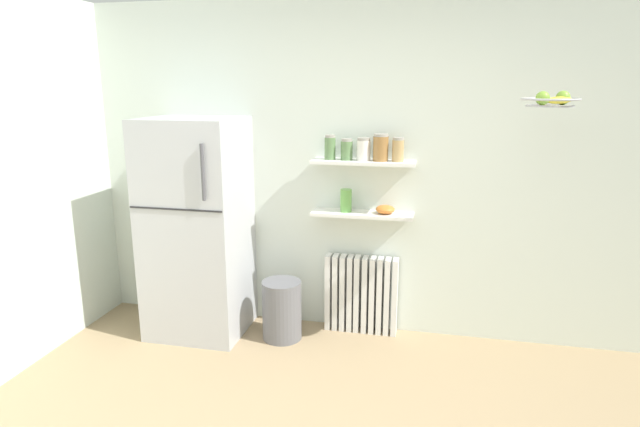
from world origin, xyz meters
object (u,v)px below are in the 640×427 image
(storage_jar_2, at_px, (364,149))
(storage_jar_4, at_px, (398,150))
(vase, at_px, (346,201))
(storage_jar_1, at_px, (347,150))
(shelf_bowl, at_px, (385,209))
(storage_jar_3, at_px, (381,148))
(trash_bin, at_px, (282,310))
(radiator, at_px, (361,294))
(refrigerator, at_px, (197,228))
(storage_jar_0, at_px, (330,147))
(hanging_fruit_basket, at_px, (551,100))

(storage_jar_2, distance_m, storage_jar_4, 0.26)
(storage_jar_2, xyz_separation_m, storage_jar_4, (0.26, 0.00, 0.00))
(vase, bearing_deg, storage_jar_1, -0.00)
(storage_jar_2, height_order, shelf_bowl, storage_jar_2)
(storage_jar_3, bearing_deg, storage_jar_2, -180.00)
(trash_bin, bearing_deg, radiator, 23.85)
(storage_jar_4, bearing_deg, shelf_bowl, 180.00)
(refrigerator, bearing_deg, shelf_bowl, 8.50)
(storage_jar_0, distance_m, hanging_fruit_basket, 1.56)
(storage_jar_3, bearing_deg, radiator, 166.81)
(storage_jar_0, relative_size, trash_bin, 0.39)
(radiator, xyz_separation_m, trash_bin, (-0.59, -0.26, -0.08))
(radiator, xyz_separation_m, storage_jar_1, (-0.13, -0.03, 1.17))
(storage_jar_0, xyz_separation_m, storage_jar_2, (0.26, -0.00, -0.01))
(vase, distance_m, hanging_fruit_basket, 1.59)
(shelf_bowl, bearing_deg, storage_jar_3, 180.00)
(trash_bin, bearing_deg, hanging_fruit_basket, -4.64)
(storage_jar_3, distance_m, trash_bin, 1.48)
(storage_jar_1, xyz_separation_m, hanging_fruit_basket, (1.34, -0.38, 0.39))
(storage_jar_0, distance_m, storage_jar_4, 0.51)
(storage_jar_2, height_order, storage_jar_4, storage_jar_4)
(storage_jar_0, bearing_deg, trash_bin, -145.34)
(storage_jar_4, xyz_separation_m, hanging_fruit_basket, (0.95, -0.38, 0.38))
(radiator, height_order, vase, vase)
(radiator, height_order, storage_jar_1, storage_jar_1)
(radiator, distance_m, storage_jar_3, 1.20)
(vase, bearing_deg, storage_jar_2, -0.00)
(refrigerator, distance_m, storage_jar_4, 1.68)
(storage_jar_4, height_order, vase, storage_jar_4)
(storage_jar_2, distance_m, trash_bin, 1.40)
(trash_bin, bearing_deg, storage_jar_4, 15.26)
(storage_jar_3, bearing_deg, trash_bin, -162.18)
(refrigerator, relative_size, shelf_bowl, 11.82)
(shelf_bowl, distance_m, hanging_fruit_basket, 1.38)
(storage_jar_0, relative_size, hanging_fruit_basket, 0.53)
(vase, xyz_separation_m, trash_bin, (-0.46, -0.23, -0.85))
(refrigerator, height_order, vase, refrigerator)
(radiator, height_order, storage_jar_3, storage_jar_3)
(storage_jar_0, height_order, storage_jar_3, storage_jar_3)
(vase, distance_m, trash_bin, 1.00)
(storage_jar_3, bearing_deg, hanging_fruit_basket, -19.21)
(storage_jar_1, bearing_deg, trash_bin, -153.45)
(storage_jar_1, bearing_deg, storage_jar_2, 0.00)
(storage_jar_1, bearing_deg, storage_jar_3, 0.00)
(refrigerator, bearing_deg, storage_jar_2, 9.65)
(storage_jar_4, xyz_separation_m, vase, (-0.38, 0.00, -0.40))
(refrigerator, distance_m, vase, 1.19)
(radiator, bearing_deg, storage_jar_4, -6.68)
(radiator, relative_size, storage_jar_4, 3.55)
(vase, bearing_deg, storage_jar_4, -0.00)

